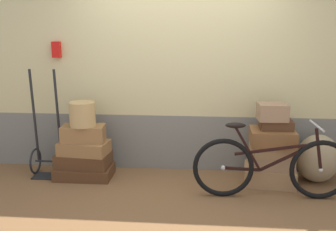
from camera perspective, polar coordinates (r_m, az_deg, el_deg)
ground at (r=4.49m, az=1.07°, el=-11.65°), size 8.41×5.20×0.06m
station_building at (r=4.95m, az=1.91°, el=7.31°), size 6.41×0.74×2.70m
suitcase_0 at (r=5.00m, az=-12.21°, el=-8.12°), size 0.69×0.44×0.14m
suitcase_1 at (r=4.97m, az=-12.35°, el=-6.38°), size 0.66×0.42×0.17m
suitcase_2 at (r=4.90m, az=-12.26°, el=-4.65°), size 0.62×0.43×0.16m
suitcase_3 at (r=4.86m, az=-12.39°, el=-2.60°), size 0.54×0.33×0.20m
suitcase_4 at (r=4.85m, az=14.74°, el=-8.50°), size 0.64×0.50×0.21m
suitcase_5 at (r=4.79m, az=14.91°, el=-6.40°), size 0.52×0.46×0.16m
suitcase_6 at (r=4.73m, az=15.03°, el=-4.85°), size 0.49×0.41×0.13m
suitcase_7 at (r=4.68m, az=15.15°, el=-3.06°), size 0.52×0.44×0.18m
suitcase_8 at (r=4.69m, az=15.65°, el=-1.24°), size 0.37×0.29×0.11m
suitcase_9 at (r=4.61m, az=15.14°, el=0.53°), size 0.34×0.30×0.19m
wicker_basket at (r=4.79m, az=-12.52°, el=0.20°), size 0.31×0.31×0.30m
luggage_trolley at (r=5.14m, az=-17.27°, el=-5.15°), size 0.39×0.39×1.35m
burlap_sack at (r=5.01m, az=21.24°, el=-5.92°), size 0.51×0.43×0.59m
bicycle at (r=4.37m, az=14.98°, el=-7.35°), size 1.71×0.46×0.85m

